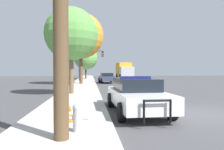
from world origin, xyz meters
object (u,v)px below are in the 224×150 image
Objects in this scene: police_car at (136,94)px; fire_hydrant at (77,116)px; traffic_light at (90,59)px; box_truck at (124,70)px; traffic_cone at (70,113)px; tree_sidewalk_far at (86,58)px; car_background_midblock at (107,78)px; tree_sidewalk_mid at (81,36)px; tree_sidewalk_near at (71,34)px.

fire_hydrant is at bearing 51.95° from police_car.
traffic_light is (0.24, 27.91, 2.95)m from fire_hydrant.
traffic_cone is (-7.10, -34.16, -1.29)m from box_truck.
box_truck is at bearing -99.81° from police_car.
tree_sidewalk_far reaches higher than police_car.
traffic_cone is (-2.82, -22.15, -0.34)m from car_background_midblock.
box_truck reaches higher than police_car.
tree_sidewalk_near is at bearing -91.12° from tree_sidewalk_mid.
box_truck is 0.80× the size of tree_sidewalk_mid.
traffic_light is at bearing 88.84° from traffic_cone.
box_truck is at bearing 48.44° from traffic_light.
traffic_light is 0.79× the size of tree_sidewalk_near.
box_truck is 17.19m from tree_sidewalk_mid.
car_background_midblock reaches higher than fire_hydrant.
tree_sidewalk_far is at bearing 95.60° from traffic_light.
traffic_cone is at bearing 76.77° from box_truck.
car_background_midblock is at bearing 41.31° from tree_sidewalk_mid.
police_car reaches higher than car_background_midblock.
police_car is 18.32m from tree_sidewalk_mid.
traffic_cone is at bearing -85.49° from tree_sidewalk_near.
tree_sidewalk_mid reaches higher than box_truck.
box_truck is (4.28, 12.02, 0.96)m from car_background_midblock.
car_background_midblock is at bearing 83.82° from fire_hydrant.
box_truck is 7.64m from tree_sidewalk_far.
tree_sidewalk_near is (-0.96, 9.50, 3.71)m from fire_hydrant.
fire_hydrant is 35.40m from tree_sidewalk_far.
box_truck is at bearing 73.26° from tree_sidewalk_near.
tree_sidewalk_far is at bearing -0.90° from box_truck.
traffic_cone is at bearing -91.16° from traffic_light.
tree_sidewalk_far is at bearing 90.30° from traffic_cone.
tree_sidewalk_far reaches higher than traffic_cone.
tree_sidewalk_mid reaches higher than car_background_midblock.
fire_hydrant is at bearing -84.22° from tree_sidewalk_near.
traffic_light is (-2.01, 24.84, 2.73)m from police_car.
police_car is at bearing -80.21° from tree_sidewalk_mid.
box_truck is (6.80, 35.30, 1.15)m from fire_hydrant.
police_car reaches higher than traffic_cone.
traffic_cone is (0.66, -8.36, -3.85)m from tree_sidewalk_near.
tree_sidewalk_mid is at bearing -91.04° from tree_sidewalk_far.
tree_sidewalk_mid reaches higher than traffic_light.
box_truck is at bearing 79.10° from fire_hydrant.
traffic_cone is (-0.54, -26.76, -3.09)m from traffic_light.
box_truck is 27.06m from tree_sidewalk_near.
tree_sidewalk_mid is at bearing -97.50° from traffic_light.
tree_sidewalk_near is at bearing 71.77° from box_truck.
police_car is 0.75× the size of box_truck.
tree_sidewalk_mid is 14.92m from tree_sidewalk_far.
tree_sidewalk_far is (-7.28, -0.08, 2.33)m from box_truck.
traffic_cone is at bearing 35.22° from police_car.
traffic_cone is at bearing -101.85° from car_background_midblock.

